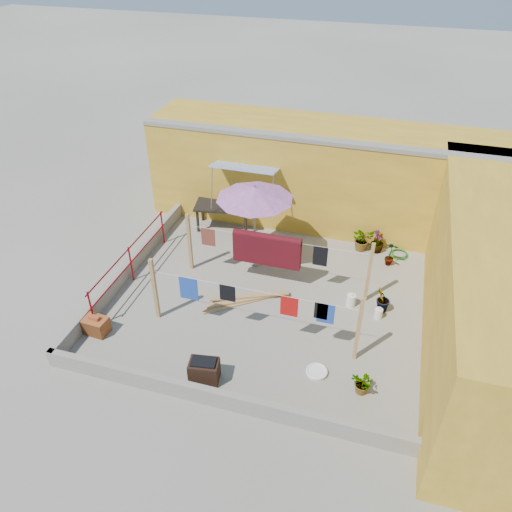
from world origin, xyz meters
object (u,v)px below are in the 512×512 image
white_basin (317,372)px  patio_umbrella (255,194)px  green_hose (399,254)px  brazier (204,371)px  water_jug_b (378,313)px  plant_back_a (362,239)px  outdoor_table (223,207)px  brick_stack (96,325)px  water_jug_a (351,300)px

white_basin → patio_umbrella: bearing=124.9°
white_basin → green_hose: (1.49, 5.32, -0.01)m
patio_umbrella → brazier: bearing=-87.3°
patio_umbrella → water_jug_b: patio_umbrella is taller
green_hose → plant_back_a: plant_back_a is taller
white_basin → water_jug_b: bearing=63.3°
outdoor_table → white_basin: size_ratio=3.81×
patio_umbrella → water_jug_b: size_ratio=7.87×
white_basin → plant_back_a: bearing=86.1°
patio_umbrella → plant_back_a: bearing=29.3°
brick_stack → brazier: brazier is taller
brick_stack → green_hose: (6.94, 5.56, -0.18)m
outdoor_table → green_hose: bearing=-0.0°
patio_umbrella → plant_back_a: size_ratio=3.44×
green_hose → brick_stack: bearing=-141.3°
patio_umbrella → plant_back_a: 3.86m
outdoor_table → brick_stack: outdoor_table is taller
brick_stack → brazier: size_ratio=0.86×
outdoor_table → brazier: size_ratio=2.68×
brick_stack → water_jug_a: size_ratio=1.59×
water_jug_a → patio_umbrella: bearing=159.6°
water_jug_b → plant_back_a: size_ratio=0.44×
brick_stack → water_jug_b: 7.07m
water_jug_a → outdoor_table: bearing=148.8°
brazier → patio_umbrella: bearing=92.7°
brazier → plant_back_a: (2.71, 6.21, 0.09)m
white_basin → water_jug_b: size_ratio=1.53×
brick_stack → green_hose: size_ratio=1.07×
white_basin → green_hose: size_ratio=0.88×
patio_umbrella → green_hose: 4.92m
brazier → plant_back_a: size_ratio=0.95×
brazier → water_jug_a: bearing=51.5°
patio_umbrella → brazier: size_ratio=3.61×
patio_umbrella → water_jug_b: 4.51m
brazier → water_jug_a: (2.76, 3.46, -0.12)m
brick_stack → water_jug_a: brick_stack is taller
plant_back_a → white_basin: bearing=-93.9°
water_jug_b → patio_umbrella: bearing=159.4°
outdoor_table → brazier: bearing=-74.1°
brick_stack → plant_back_a: size_ratio=0.82×
green_hose → plant_back_a: 1.18m
brazier → green_hose: 7.31m
outdoor_table → patio_umbrella: bearing=-46.5°
brick_stack → outdoor_table: bearing=76.5°
green_hose → patio_umbrella: bearing=-158.0°
patio_umbrella → plant_back_a: patio_umbrella is taller
water_jug_b → plant_back_a: bearing=104.5°
outdoor_table → brazier: outdoor_table is taller
green_hose → outdoor_table: bearing=180.0°
patio_umbrella → white_basin: 5.01m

